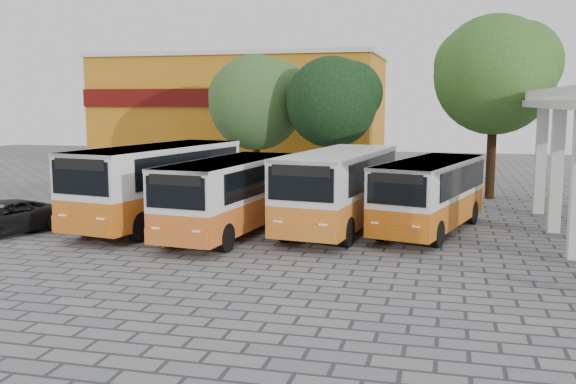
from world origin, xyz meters
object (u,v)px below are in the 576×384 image
(bus_far_left, at_px, (158,180))
(bus_centre_left, at_px, (229,192))
(bus_centre_right, at_px, (339,185))
(bus_far_right, at_px, (431,191))
(parked_car, at_px, (2,218))

(bus_far_left, distance_m, bus_centre_left, 3.59)
(bus_centre_right, bearing_deg, bus_far_left, -165.80)
(bus_centre_left, distance_m, bus_far_right, 7.61)
(bus_centre_left, xyz_separation_m, parked_car, (-8.27, -1.98, -0.99))
(bus_far_left, relative_size, bus_centre_left, 1.15)
(bus_far_left, relative_size, parked_car, 2.03)
(bus_far_right, bearing_deg, bus_centre_right, -156.82)
(bus_centre_left, relative_size, bus_far_right, 1.00)
(bus_far_left, height_order, bus_centre_right, bus_far_left)
(bus_far_left, height_order, bus_far_right, bus_far_left)
(bus_centre_right, bearing_deg, bus_far_right, 15.50)
(bus_centre_left, bearing_deg, parked_car, -160.22)
(bus_far_left, xyz_separation_m, bus_far_right, (10.61, 1.28, -0.26))
(bus_centre_right, height_order, parked_car, bus_centre_right)
(parked_car, bearing_deg, bus_centre_left, 34.94)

